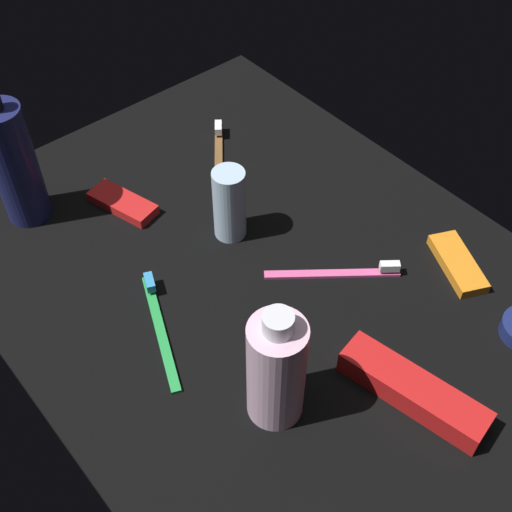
% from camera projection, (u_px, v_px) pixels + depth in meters
% --- Properties ---
extents(ground_plane, '(0.84, 0.64, 0.01)m').
position_uv_depth(ground_plane, '(256.00, 274.00, 0.91)').
color(ground_plane, black).
extents(lotion_bottle, '(0.06, 0.06, 0.21)m').
position_uv_depth(lotion_bottle, '(14.00, 164.00, 0.91)').
color(lotion_bottle, '#1B1E4F').
rests_on(lotion_bottle, ground_plane).
extents(bodywash_bottle, '(0.06, 0.06, 0.17)m').
position_uv_depth(bodywash_bottle, '(276.00, 370.00, 0.71)').
color(bodywash_bottle, silver).
rests_on(bodywash_bottle, ground_plane).
extents(deodorant_stick, '(0.04, 0.04, 0.11)m').
position_uv_depth(deodorant_stick, '(229.00, 204.00, 0.91)').
color(deodorant_stick, silver).
rests_on(deodorant_stick, ground_plane).
extents(toothbrush_pink, '(0.12, 0.15, 0.02)m').
position_uv_depth(toothbrush_pink, '(341.00, 272.00, 0.90)').
color(toothbrush_pink, '#E55999').
rests_on(toothbrush_pink, ground_plane).
extents(toothbrush_brown, '(0.15, 0.12, 0.02)m').
position_uv_depth(toothbrush_brown, '(218.00, 158.00, 1.05)').
color(toothbrush_brown, brown).
rests_on(toothbrush_brown, ground_plane).
extents(toothbrush_green, '(0.17, 0.08, 0.02)m').
position_uv_depth(toothbrush_green, '(161.00, 325.00, 0.84)').
color(toothbrush_green, green).
rests_on(toothbrush_green, ground_plane).
extents(toothpaste_box_red, '(0.18, 0.08, 0.03)m').
position_uv_depth(toothpaste_box_red, '(413.00, 391.00, 0.76)').
color(toothpaste_box_red, red).
rests_on(toothpaste_box_red, ground_plane).
extents(snack_bar_red, '(0.11, 0.07, 0.01)m').
position_uv_depth(snack_bar_red, '(123.00, 203.00, 0.98)').
color(snack_bar_red, red).
rests_on(snack_bar_red, ground_plane).
extents(snack_bar_orange, '(0.11, 0.08, 0.01)m').
position_uv_depth(snack_bar_orange, '(458.00, 264.00, 0.90)').
color(snack_bar_orange, orange).
rests_on(snack_bar_orange, ground_plane).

